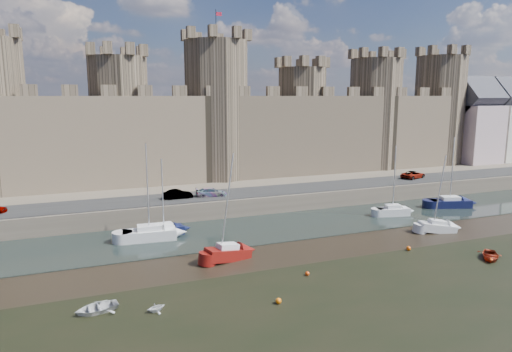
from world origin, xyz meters
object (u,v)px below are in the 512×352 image
at_px(sailboat_3, 450,202).
at_px(sailboat_4, 228,252).
at_px(car_1, 178,194).
at_px(sailboat_0, 149,233).
at_px(car_2, 211,192).
at_px(car_3, 413,175).
at_px(sailboat_2, 393,210).
at_px(sailboat_5, 437,226).
at_px(sailboat_1, 164,230).

xyz_separation_m(sailboat_3, sailboat_4, (-37.73, -8.93, -0.01)).
height_order(car_1, sailboat_4, sailboat_4).
distance_m(car_1, sailboat_0, 10.92).
bearing_deg(car_2, sailboat_0, 141.19).
xyz_separation_m(car_3, sailboat_3, (-1.93, -10.51, -2.36)).
bearing_deg(sailboat_4, car_3, 13.89).
xyz_separation_m(car_1, sailboat_2, (27.90, -10.49, -2.38)).
relative_size(car_1, sailboat_0, 0.36).
bearing_deg(sailboat_2, sailboat_4, -150.27).
relative_size(car_2, sailboat_5, 0.46).
xyz_separation_m(car_2, sailboat_3, (34.23, -9.46, -2.33)).
xyz_separation_m(car_2, sailboat_1, (-8.10, -7.79, -2.38)).
height_order(sailboat_1, sailboat_4, sailboat_4).
distance_m(car_3, sailboat_2, 17.38).
height_order(car_3, sailboat_0, sailboat_0).
height_order(car_2, sailboat_5, sailboat_5).
xyz_separation_m(sailboat_2, sailboat_5, (0.25, -8.25, -0.09)).
distance_m(sailboat_1, sailboat_5, 33.35).
bearing_deg(car_1, sailboat_2, -111.11).
xyz_separation_m(car_1, sailboat_3, (38.92, -9.66, -2.36)).
distance_m(car_1, car_3, 40.86).
relative_size(car_1, car_3, 0.84).
bearing_deg(sailboat_4, sailboat_3, 1.09).
relative_size(sailboat_1, sailboat_5, 0.97).
bearing_deg(sailboat_1, car_3, 7.14).
bearing_deg(sailboat_3, car_3, 96.50).
bearing_deg(sailboat_5, car_3, 72.50).
relative_size(sailboat_0, sailboat_4, 1.02).
height_order(sailboat_3, sailboat_4, sailboat_4).
relative_size(car_1, sailboat_1, 0.44).
height_order(car_2, sailboat_4, sailboat_4).
xyz_separation_m(car_1, car_3, (40.85, 0.85, 0.00)).
distance_m(sailboat_2, sailboat_4, 27.91).
bearing_deg(car_2, sailboat_5, -119.31).
height_order(car_3, sailboat_3, sailboat_3).
bearing_deg(car_3, sailboat_5, 130.05).
distance_m(sailboat_0, sailboat_5, 34.78).
distance_m(car_1, sailboat_3, 40.17).
height_order(sailboat_4, sailboat_5, sailboat_4).
height_order(sailboat_0, sailboat_3, sailboat_0).
bearing_deg(sailboat_3, sailboat_0, -163.61).
height_order(sailboat_0, sailboat_1, sailboat_0).
bearing_deg(sailboat_2, car_2, 168.95).
xyz_separation_m(car_3, sailboat_1, (-44.27, -8.84, -2.42)).
xyz_separation_m(sailboat_1, sailboat_2, (31.31, -2.50, 0.04)).
distance_m(car_1, sailboat_2, 29.90).
bearing_deg(sailboat_4, car_2, 67.01).
bearing_deg(sailboat_0, car_3, 17.19).
xyz_separation_m(sailboat_1, sailboat_5, (31.57, -10.75, -0.05)).
height_order(car_3, sailboat_1, sailboat_1).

